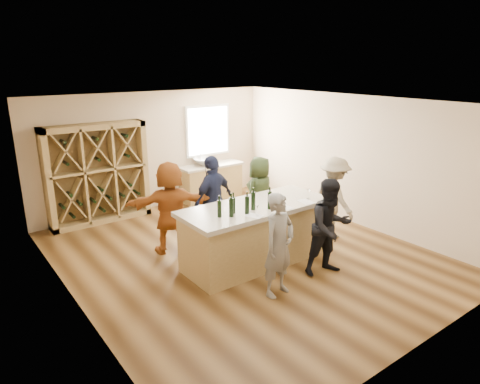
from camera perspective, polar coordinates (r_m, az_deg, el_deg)
floor at (r=8.12m, az=0.28°, el=-8.58°), size 6.00×7.00×0.10m
ceiling at (r=7.35m, az=0.31°, el=12.26°), size 6.00×7.00×0.10m
wall_back at (r=10.58m, az=-11.41°, el=5.47°), size 6.00×0.10×2.80m
wall_front at (r=5.39m, az=23.87°, el=-7.04°), size 6.00×0.10×2.80m
wall_left at (r=6.35m, az=-22.30°, el=-3.26°), size 0.10×7.00×2.80m
wall_right at (r=9.70m, az=14.87°, el=4.19°), size 0.10×7.00×2.80m
window_frame at (r=11.17m, az=-4.33°, el=8.18°), size 1.30×0.06×1.30m
window_pane at (r=11.14m, az=-4.23°, el=8.16°), size 1.18×0.01×1.18m
wine_rack at (r=9.86m, az=-18.46°, el=2.29°), size 2.20×0.45×2.20m
back_counter_base at (r=11.17m, az=-3.86°, el=1.26°), size 1.60×0.58×0.86m
back_counter_top at (r=11.06m, az=-3.91°, el=3.55°), size 1.70×0.62×0.06m
sink at (r=10.92m, az=-4.81°, el=4.03°), size 0.54×0.54×0.19m
faucet at (r=11.06m, az=-5.31°, el=4.48°), size 0.02×0.02×0.30m
tasting_counter_base at (r=7.62m, az=2.11°, el=-5.84°), size 2.60×1.00×1.00m
tasting_counter_top at (r=7.43m, az=2.15°, el=-2.01°), size 2.72×1.12×0.08m
wine_bottle_a at (r=6.80m, az=-2.76°, el=-2.24°), size 0.08×0.08×0.28m
wine_bottle_b at (r=6.81m, az=-1.17°, el=-2.05°), size 0.09×0.09×0.31m
wine_bottle_c at (r=6.96m, az=-0.89°, el=-1.76°), size 0.07×0.07×0.28m
wine_bottle_d at (r=6.94m, az=0.95°, el=-1.74°), size 0.09×0.09×0.30m
wine_bottle_e at (r=7.12m, az=1.78°, el=-1.19°), size 0.08×0.08×0.31m
wine_glass_a at (r=6.88m, az=2.27°, el=-2.51°), size 0.07×0.07×0.16m
wine_glass_b at (r=7.24m, az=5.53°, el=-1.56°), size 0.08×0.08×0.17m
wine_glass_d at (r=7.53m, az=5.26°, el=-0.81°), size 0.08×0.08×0.17m
wine_glass_e at (r=7.81m, az=9.09°, el=-0.27°), size 0.08×0.08×0.18m
tasting_menu_a at (r=6.89m, az=1.90°, el=-3.18°), size 0.29×0.33×0.00m
tasting_menu_b at (r=7.33m, az=5.71°, el=-1.99°), size 0.24×0.33×0.00m
tasting_menu_c at (r=7.66m, az=8.78°, el=-1.27°), size 0.26×0.32×0.00m
person_near_left at (r=6.51m, az=5.21°, el=-7.07°), size 0.66×0.52×1.63m
person_near_right at (r=7.26m, az=11.92°, el=-4.62°), size 0.88×0.60×1.66m
person_server at (r=8.83m, az=12.42°, el=-0.72°), size 0.70×1.15×1.66m
person_far_mid at (r=8.36m, az=-3.57°, el=-1.02°), size 1.13×0.79×1.75m
person_far_right at (r=8.97m, az=2.62°, el=-0.26°), size 0.87×0.66×1.59m
person_far_left at (r=8.01m, az=-9.25°, el=-2.01°), size 1.73×1.13×1.75m
wine_bottle_f at (r=7.18m, az=3.98°, el=-1.12°), size 0.07×0.07×0.30m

